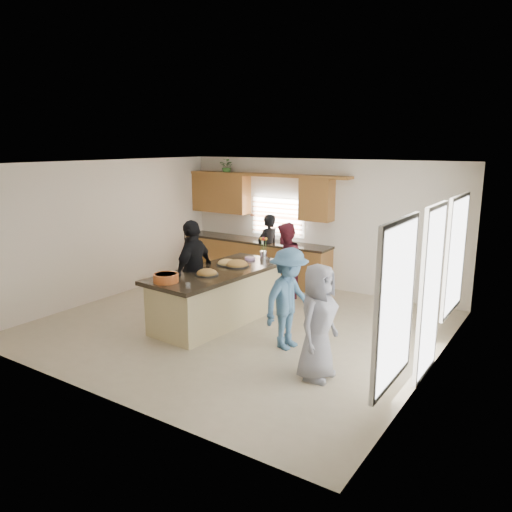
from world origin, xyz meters
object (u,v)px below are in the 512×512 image
Objects in this scene: woman_left_front at (194,271)px; woman_right_back at (289,299)px; woman_right_front at (318,322)px; island at (218,297)px; woman_left_mid at (285,263)px; salad_bowl at (166,277)px; woman_left_back at (268,249)px.

woman_right_back is (2.00, -0.13, -0.12)m from woman_left_front.
island is at bearing 68.34° from woman_right_front.
woman_left_front reaches higher than woman_right_back.
woman_left_mid is at bearing 147.40° from woman_left_front.
woman_left_mid reaches higher than salad_bowl.
woman_right_front is at bearing -120.08° from woman_right_back.
woman_right_back reaches higher than island.
woman_left_mid is 2.25m from woman_right_back.
woman_left_mid is at bearing 76.10° from salad_bowl.
woman_left_back reaches higher than island.
island is 1.69m from woman_right_back.
island is at bearing 87.83° from woman_right_back.
woman_left_back is 1.00× the size of woman_right_back.
woman_left_back is at bearing 40.67° from woman_right_front.
woman_right_back is 1.00× the size of woman_right_front.
woman_right_front is (2.67, 0.07, -0.23)m from salad_bowl.
woman_right_back is at bearing 51.12° from woman_left_back.
salad_bowl reaches higher than island.
woman_right_front reaches higher than woman_left_back.
woman_right_back is at bearing -7.42° from island.
salad_bowl is at bearing 121.19° from woman_right_back.
woman_right_back is (1.62, -0.32, 0.34)m from island.
island is 0.63m from woman_left_front.
woman_left_front is 1.15× the size of woman_right_back.
woman_left_back is 0.98× the size of woman_left_mid.
woman_left_back is 4.69m from woman_right_front.
woman_right_front is at bearing 18.72° from woman_left_mid.
island is 1.74× the size of woman_left_back.
salad_bowl is 2.00m from woman_right_back.
island is at bearing 109.34° from woman_left_front.
woman_left_mid is 1.01× the size of woman_right_front.
woman_left_front reaches higher than woman_left_back.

